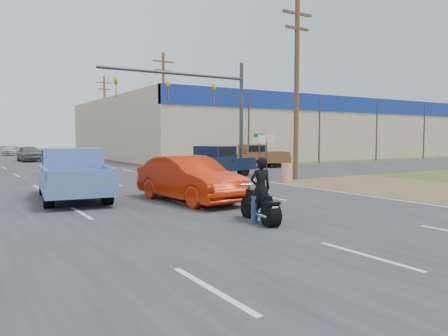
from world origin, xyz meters
TOP-DOWN VIEW (x-y plane):
  - ground at (0.00, 0.00)m, footprint 200.00×200.00m
  - main_road at (0.00, 40.00)m, footprint 15.00×180.00m
  - cross_road at (0.00, 18.00)m, footprint 120.00×10.00m
  - dirt_verge at (11.00, 10.00)m, footprint 8.00×18.00m
  - big_box_store at (32.00, 39.93)m, footprint 50.00×28.10m
  - utility_pole_1 at (9.50, 13.00)m, footprint 2.00×0.28m
  - utility_pole_2 at (9.50, 31.00)m, footprint 2.00×0.28m
  - utility_pole_3 at (9.50, 49.00)m, footprint 2.00×0.28m
  - tree_3 at (55.00, 70.00)m, footprint 8.40×8.40m
  - tree_5 at (30.00, 95.00)m, footprint 7.98×7.98m
  - barrel_0 at (8.00, 12.00)m, footprint 0.56×0.56m
  - barrel_1 at (8.40, 20.50)m, footprint 0.56×0.56m
  - lane_sign at (8.20, 14.00)m, footprint 1.20×0.08m
  - street_name_sign at (8.80, 15.50)m, footprint 0.80×0.08m
  - signal_mast at (5.82, 17.00)m, footprint 9.12×0.40m
  - red_convertible at (0.40, 8.46)m, footprint 2.28×5.22m
  - motorcycle at (0.21, 3.82)m, footprint 0.70×2.05m
  - rider at (0.22, 3.86)m, footprint 0.69×0.50m
  - blue_pickup at (-3.06, 11.48)m, footprint 3.01×6.18m
  - navy_pickup at (6.37, 16.63)m, footprint 6.01×3.67m
  - brown_pickup at (12.92, 22.03)m, footprint 5.82×3.30m
  - distant_car_grey at (-0.50, 40.96)m, footprint 2.04×4.72m
  - distant_car_silver at (-0.50, 58.86)m, footprint 2.37×4.54m

SIDE VIEW (x-z plane):
  - ground at x=0.00m, z-range 0.00..0.00m
  - dirt_verge at x=11.00m, z-range 0.00..0.01m
  - cross_road at x=0.00m, z-range 0.00..0.02m
  - main_road at x=0.00m, z-range 0.00..0.02m
  - motorcycle at x=0.21m, z-range -0.06..0.98m
  - barrel_0 at x=8.00m, z-range 0.00..1.00m
  - barrel_1 at x=8.40m, z-range 0.00..1.00m
  - distant_car_silver at x=-0.50m, z-range 0.00..1.26m
  - distant_car_grey at x=-0.50m, z-range 0.00..1.58m
  - red_convertible at x=0.40m, z-range 0.00..1.67m
  - rider at x=0.22m, z-range 0.00..1.74m
  - brown_pickup at x=12.92m, z-range 0.01..1.83m
  - navy_pickup at x=6.37m, z-range 0.01..1.87m
  - blue_pickup at x=-3.06m, z-range 0.01..1.98m
  - street_name_sign at x=8.80m, z-range 0.30..2.91m
  - lane_sign at x=8.20m, z-range 0.64..3.16m
  - big_box_store at x=32.00m, z-range 0.01..6.61m
  - signal_mast at x=5.82m, z-range 1.30..8.30m
  - utility_pole_1 at x=9.50m, z-range 0.32..10.32m
  - utility_pole_2 at x=9.50m, z-range 0.32..10.32m
  - utility_pole_3 at x=9.50m, z-range 0.32..10.32m
  - tree_5 at x=30.00m, z-range 0.94..10.82m
  - tree_3 at x=55.00m, z-range 0.99..11.39m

